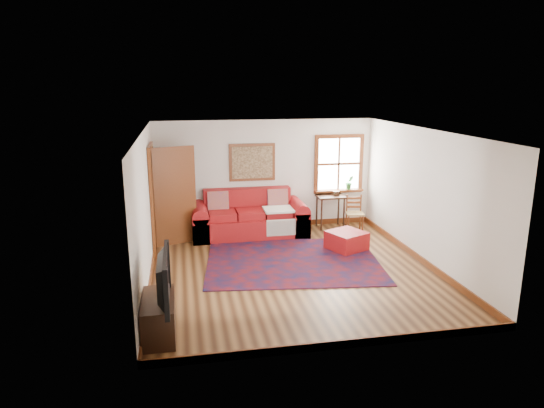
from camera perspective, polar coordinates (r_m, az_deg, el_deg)
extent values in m
plane|color=#3E2310|center=(8.87, 2.32, -7.74)|extent=(5.50, 5.50, 0.00)
cube|color=silver|center=(11.12, -0.82, 3.47)|extent=(5.00, 0.04, 2.50)
cube|color=silver|center=(5.96, 8.47, -6.14)|extent=(5.00, 0.04, 2.50)
cube|color=silver|center=(8.30, -14.66, -0.66)|extent=(0.04, 5.50, 2.50)
cube|color=silver|center=(9.37, 17.47, 0.81)|extent=(0.04, 5.50, 2.50)
cube|color=white|center=(8.28, 2.50, 8.55)|extent=(5.00, 5.50, 0.04)
cube|color=brown|center=(11.39, -0.79, -2.44)|extent=(5.00, 0.03, 0.12)
cube|color=brown|center=(8.66, -14.07, -8.29)|extent=(0.03, 5.50, 0.12)
cube|color=brown|center=(9.69, 16.88, -6.06)|extent=(0.03, 5.50, 0.12)
cube|color=white|center=(11.50, 7.83, 4.71)|extent=(1.00, 0.02, 1.20)
cube|color=brown|center=(11.40, 7.97, 7.89)|extent=(1.18, 0.06, 0.09)
cube|color=brown|center=(11.61, 7.75, 1.55)|extent=(1.18, 0.06, 0.09)
cube|color=brown|center=(11.33, 5.23, 4.64)|extent=(0.09, 0.06, 1.20)
cube|color=brown|center=(11.67, 10.40, 4.74)|extent=(0.09, 0.06, 1.20)
cube|color=brown|center=(11.49, 7.86, 4.69)|extent=(1.00, 0.04, 0.05)
cube|color=brown|center=(11.54, 7.87, 1.60)|extent=(1.15, 0.20, 0.04)
imported|color=#266C2B|center=(11.56, 9.10, 2.52)|extent=(0.18, 0.15, 0.33)
cube|color=black|center=(9.90, -13.97, 0.39)|extent=(0.02, 0.90, 2.05)
cube|color=brown|center=(9.42, -13.93, -0.30)|extent=(0.06, 0.09, 2.05)
cube|color=brown|center=(10.38, -13.67, 1.03)|extent=(0.06, 0.09, 2.05)
cube|color=brown|center=(9.71, -14.16, 6.55)|extent=(0.06, 1.08, 0.09)
cube|color=brown|center=(10.17, -11.34, 0.90)|extent=(0.86, 0.35, 2.05)
cube|color=silver|center=(10.15, -11.37, 1.46)|extent=(0.56, 0.22, 1.33)
cube|color=brown|center=(11.00, -2.35, 4.93)|extent=(1.05, 0.04, 0.85)
cube|color=tan|center=(10.97, -2.33, 4.90)|extent=(0.92, 0.03, 0.72)
cube|color=#510B0F|center=(9.26, 2.45, -6.71)|extent=(3.51, 2.95, 0.02)
cube|color=maroon|center=(10.77, -2.64, -2.54)|extent=(2.53, 1.04, 0.44)
cube|color=maroon|center=(11.00, -2.95, 0.48)|extent=(1.96, 0.29, 0.55)
cube|color=maroon|center=(10.66, -8.45, -2.55)|extent=(0.35, 1.04, 0.55)
cube|color=maroon|center=(10.95, 3.00, -1.96)|extent=(0.35, 1.04, 0.55)
cube|color=orange|center=(10.75, -6.36, 0.27)|extent=(0.46, 0.22, 0.48)
cube|color=orange|center=(10.93, 0.66, 0.59)|extent=(0.46, 0.22, 0.48)
cube|color=silver|center=(10.57, 0.75, -0.64)|extent=(0.64, 0.57, 0.04)
cube|color=maroon|center=(9.95, 8.76, -4.29)|extent=(0.87, 0.87, 0.38)
cube|color=black|center=(11.28, 6.91, 0.88)|extent=(0.64, 0.48, 0.04)
cylinder|color=black|center=(11.11, 5.85, -1.32)|extent=(0.04, 0.04, 0.72)
cylinder|color=black|center=(11.27, 8.46, -1.17)|extent=(0.04, 0.04, 0.72)
cylinder|color=black|center=(11.48, 5.29, -0.80)|extent=(0.04, 0.04, 0.72)
cylinder|color=black|center=(11.64, 7.82, -0.67)|extent=(0.04, 0.04, 0.72)
cube|color=tan|center=(11.16, 9.71, -1.12)|extent=(0.44, 0.42, 0.04)
cylinder|color=brown|center=(11.04, 8.98, -2.41)|extent=(0.04, 0.04, 0.39)
cylinder|color=brown|center=(11.11, 10.62, -2.39)|extent=(0.04, 0.04, 0.39)
cylinder|color=brown|center=(11.27, 8.76, -0.93)|extent=(0.04, 0.04, 0.82)
cylinder|color=brown|center=(11.33, 10.37, -0.91)|extent=(0.04, 0.04, 0.82)
cube|color=brown|center=(11.25, 9.61, 0.19)|extent=(0.32, 0.08, 0.25)
cube|color=black|center=(6.80, -13.17, -12.81)|extent=(0.43, 0.95, 0.52)
imported|color=black|center=(6.46, -13.32, -8.53)|extent=(0.15, 1.15, 0.66)
cylinder|color=silver|center=(6.97, -12.81, -8.93)|extent=(0.12, 0.12, 0.18)
cylinder|color=#FFA53F|center=(6.98, -12.80, -9.16)|extent=(0.07, 0.07, 0.12)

